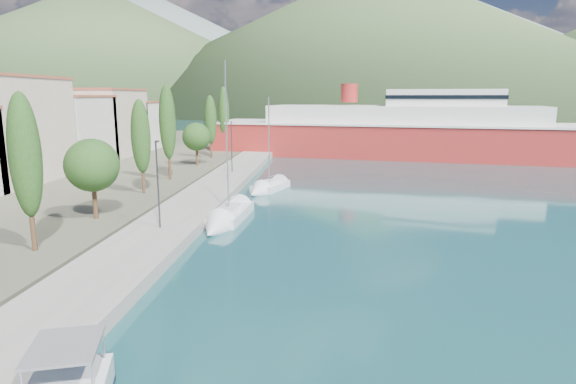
{
  "coord_description": "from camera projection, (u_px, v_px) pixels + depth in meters",
  "views": [
    {
      "loc": [
        2.65,
        -17.59,
        9.83
      ],
      "look_at": [
        0.0,
        14.0,
        3.5
      ],
      "focal_mm": 30.0,
      "sensor_mm": 36.0,
      "label": 1
    }
  ],
  "objects": [
    {
      "name": "quay",
      "position": [
        204.0,
        198.0,
        45.39
      ],
      "size": [
        5.0,
        88.0,
        0.8
      ],
      "primitive_type": "cube",
      "color": "gray",
      "rests_on": "ground"
    },
    {
      "name": "sailboat_near",
      "position": [
        222.0,
        222.0,
        37.05
      ],
      "size": [
        3.11,
        9.51,
        13.48
      ],
      "color": "silver",
      "rests_on": "ground"
    },
    {
      "name": "hills_far",
      "position": [
        440.0,
        41.0,
        597.46
      ],
      "size": [
        1480.0,
        900.0,
        180.0
      ],
      "color": "slate",
      "rests_on": "ground"
    },
    {
      "name": "ferry",
      "position": [
        402.0,
        133.0,
        79.03
      ],
      "size": [
        64.36,
        24.78,
        12.51
      ],
      "color": "#A22522",
      "rests_on": "ground"
    },
    {
      "name": "sailboat_mid",
      "position": [
        263.0,
        190.0,
        49.92
      ],
      "size": [
        4.49,
        7.6,
        10.65
      ],
      "color": "silver",
      "rests_on": "ground"
    },
    {
      "name": "lamp_posts",
      "position": [
        162.0,
        179.0,
        33.8
      ],
      "size": [
        0.15,
        49.38,
        6.06
      ],
      "color": "#2D2D33",
      "rests_on": "quay"
    },
    {
      "name": "ground",
      "position": [
        319.0,
        131.0,
        136.59
      ],
      "size": [
        1400.0,
        1400.0,
        0.0
      ],
      "primitive_type": "plane",
      "color": "#19484D"
    },
    {
      "name": "town_buildings",
      "position": [
        35.0,
        133.0,
        56.93
      ],
      "size": [
        9.2,
        69.2,
        11.3
      ],
      "color": "beige",
      "rests_on": "land_strip"
    },
    {
      "name": "tree_row",
      "position": [
        157.0,
        136.0,
        49.29
      ],
      "size": [
        3.97,
        63.37,
        10.69
      ],
      "color": "#47301E",
      "rests_on": "land_strip"
    },
    {
      "name": "hills_near",
      "position": [
        456.0,
        44.0,
        365.68
      ],
      "size": [
        1010.0,
        520.0,
        115.0
      ],
      "color": "#405931",
      "rests_on": "ground"
    }
  ]
}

